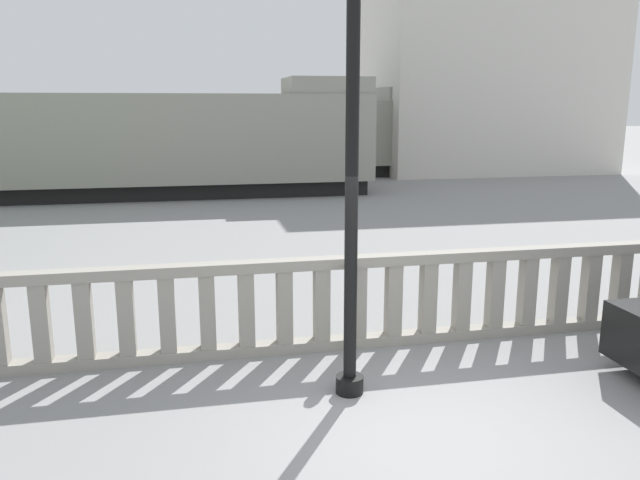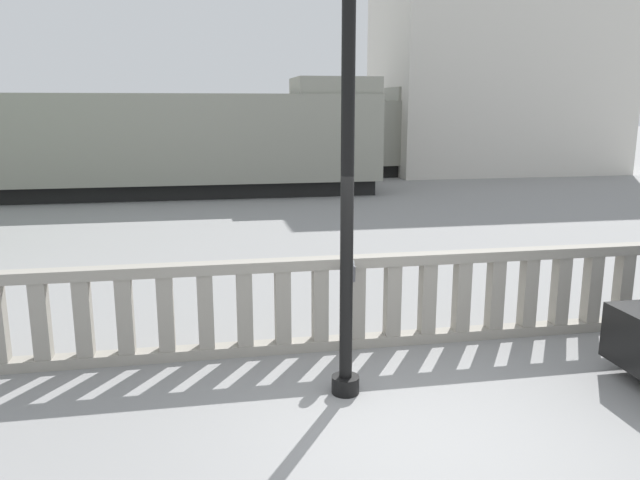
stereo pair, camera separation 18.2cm
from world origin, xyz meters
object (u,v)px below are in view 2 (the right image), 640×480
at_px(parking_meter, 349,279).
at_px(train_near, 104,144).
at_px(train_far, 191,138).
at_px(lamppost, 348,66).

bearing_deg(parking_meter, train_near, 108.49).
bearing_deg(train_near, parking_meter, -71.51).
xyz_separation_m(parking_meter, train_far, (-2.29, 20.72, 0.74)).
xyz_separation_m(lamppost, parking_meter, (0.28, 1.05, -2.58)).
bearing_deg(lamppost, train_far, 95.28).
distance_m(lamppost, train_near, 17.37).
distance_m(parking_meter, train_near, 16.39).
height_order(parking_meter, train_near, train_near).
relative_size(train_near, train_far, 0.81).
bearing_deg(lamppost, parking_meter, 75.11).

